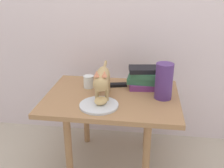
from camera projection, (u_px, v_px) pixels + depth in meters
The scene contains 9 objects.
ground_plane at pixel (112, 162), 1.90m from camera, with size 6.00×6.00×0.00m, color #B2A899.
side_table at pixel (112, 105), 1.73m from camera, with size 0.86×0.64×0.54m.
plate at pixel (99, 105), 1.56m from camera, with size 0.23×0.23×0.01m, color silver.
bread_roll at pixel (101, 101), 1.54m from camera, with size 0.08×0.06×0.05m, color #E0BC7A.
cat at pixel (102, 79), 1.61m from camera, with size 0.12×0.48×0.23m.
book_stack at pixel (144, 78), 1.79m from camera, with size 0.23×0.16×0.15m.
green_vase at pixel (164, 81), 1.62m from camera, with size 0.11×0.11×0.23m, color #4C2D72.
candle_jar at pixel (89, 82), 1.81m from camera, with size 0.07×0.07×0.08m.
tv_remote at pixel (116, 85), 1.84m from camera, with size 0.15×0.04×0.02m, color black.
Camera 1 is at (0.21, -1.53, 1.25)m, focal length 42.05 mm.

